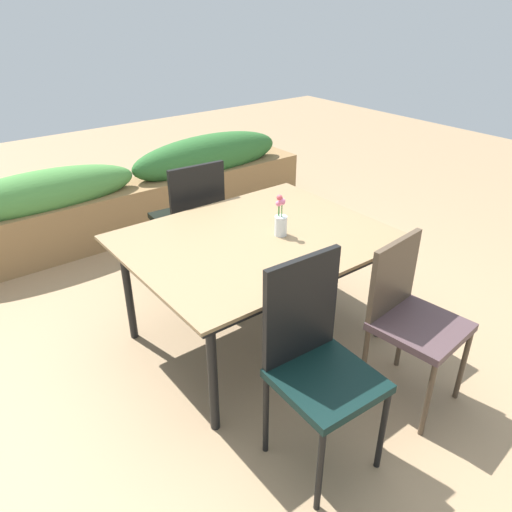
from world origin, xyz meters
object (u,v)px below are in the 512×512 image
at_px(chair_near_left, 316,355).
at_px(flower_vase, 281,220).
at_px(planter_box, 136,194).
at_px(dining_table, 256,245).
at_px(chair_near_right, 410,312).
at_px(chair_far_side, 191,214).

distance_m(chair_near_left, flower_vase, 0.94).
distance_m(chair_near_left, planter_box, 2.80).
relative_size(dining_table, chair_near_left, 1.47).
height_order(dining_table, flower_vase, flower_vase).
relative_size(chair_near_left, planter_box, 0.29).
height_order(dining_table, planter_box, planter_box).
distance_m(chair_near_right, planter_box, 2.78).
xyz_separation_m(chair_near_left, flower_vase, (0.46, 0.78, 0.24)).
xyz_separation_m(chair_far_side, flower_vase, (0.06, -0.92, 0.26)).
distance_m(dining_table, flower_vase, 0.20).
height_order(chair_near_left, chair_near_right, chair_near_left).
bearing_deg(chair_far_side, chair_near_right, -77.55).
xyz_separation_m(dining_table, flower_vase, (0.13, -0.06, 0.15)).
bearing_deg(chair_near_left, flower_vase, -117.75).
bearing_deg(chair_near_right, chair_near_left, -7.27).
xyz_separation_m(dining_table, chair_near_left, (-0.33, -0.85, -0.09)).
bearing_deg(dining_table, chair_near_right, -69.43).
distance_m(dining_table, chair_far_side, 0.86).
bearing_deg(dining_table, chair_near_left, -111.06).
bearing_deg(chair_near_left, planter_box, -96.71).
bearing_deg(chair_near_right, flower_vase, -82.63).
height_order(chair_near_left, flower_vase, chair_near_left).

